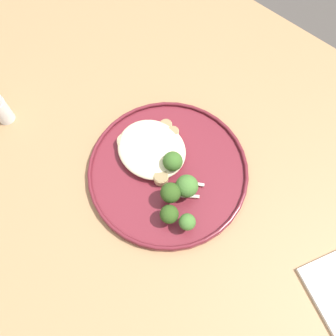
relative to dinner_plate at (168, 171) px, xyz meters
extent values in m
plane|color=#47423D|center=(-0.05, 0.04, -0.75)|extent=(6.00, 6.00, 0.00)
cube|color=#9E754C|center=(-0.05, 0.04, -0.03)|extent=(1.40, 1.00, 0.04)
cube|color=olive|center=(0.59, -0.40, -0.40)|extent=(0.06, 0.06, 0.70)
cylinder|color=maroon|center=(0.00, 0.00, 0.00)|extent=(0.29, 0.29, 0.01)
torus|color=maroon|center=(0.00, 0.00, 0.01)|extent=(0.29, 0.29, 0.01)
ellipsoid|color=beige|center=(0.05, -0.01, 0.02)|extent=(0.13, 0.12, 0.03)
cylinder|color=beige|center=(0.05, -0.01, 0.01)|extent=(0.02, 0.02, 0.01)
cylinder|color=#988766|center=(0.05, -0.01, 0.02)|extent=(0.02, 0.02, 0.00)
cylinder|color=#DBB77A|center=(0.06, -0.06, 0.01)|extent=(0.02, 0.02, 0.01)
cylinder|color=#8E774F|center=(0.06, -0.06, 0.02)|extent=(0.02, 0.02, 0.00)
cylinder|color=#DBB77A|center=(0.04, -0.06, 0.01)|extent=(0.02, 0.02, 0.02)
cylinder|color=#8E774F|center=(0.04, -0.06, 0.02)|extent=(0.02, 0.02, 0.00)
cylinder|color=beige|center=(0.09, 0.01, 0.01)|extent=(0.03, 0.03, 0.01)
cylinder|color=#988766|center=(0.09, 0.01, 0.02)|extent=(0.03, 0.03, 0.00)
cylinder|color=#DBB77A|center=(0.07, -0.03, 0.01)|extent=(0.02, 0.02, 0.01)
cylinder|color=#8E774F|center=(0.07, -0.03, 0.02)|extent=(0.02, 0.02, 0.00)
cylinder|color=#DBB77A|center=(0.06, 0.01, 0.01)|extent=(0.03, 0.03, 0.02)
cylinder|color=#8E774F|center=(0.06, 0.01, 0.02)|extent=(0.03, 0.03, 0.00)
cylinder|color=#DBB77A|center=(0.00, 0.02, 0.01)|extent=(0.03, 0.03, 0.02)
cylinder|color=#8E774F|center=(0.00, 0.02, 0.02)|extent=(0.02, 0.02, 0.00)
cylinder|color=#89A356|center=(-0.04, 0.04, 0.01)|extent=(0.01, 0.01, 0.02)
sphere|color=#2D4C19|center=(-0.04, 0.04, 0.04)|extent=(0.03, 0.03, 0.03)
cylinder|color=#7A994C|center=(-0.06, 0.01, 0.01)|extent=(0.02, 0.02, 0.02)
sphere|color=#42702D|center=(-0.06, 0.01, 0.03)|extent=(0.04, 0.04, 0.04)
cylinder|color=#89A356|center=(0.00, -0.01, 0.01)|extent=(0.01, 0.01, 0.02)
sphere|color=#386023|center=(0.00, -0.01, 0.03)|extent=(0.04, 0.04, 0.04)
cylinder|color=#89A356|center=(-0.06, 0.07, 0.01)|extent=(0.01, 0.01, 0.02)
sphere|color=#2D4C19|center=(-0.06, 0.07, 0.03)|extent=(0.03, 0.03, 0.03)
cylinder|color=#89A356|center=(-0.09, 0.06, 0.01)|extent=(0.01, 0.01, 0.02)
sphere|color=#42702D|center=(-0.09, 0.06, 0.03)|extent=(0.03, 0.03, 0.03)
cube|color=silver|center=(-0.06, -0.01, 0.01)|extent=(0.04, 0.02, 0.00)
cube|color=silver|center=(-0.06, 0.01, 0.01)|extent=(0.03, 0.03, 0.00)
cylinder|color=white|center=(0.31, 0.12, 0.02)|extent=(0.03, 0.03, 0.05)
camera|label=1|loc=(-0.17, 0.20, 0.59)|focal=38.35mm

